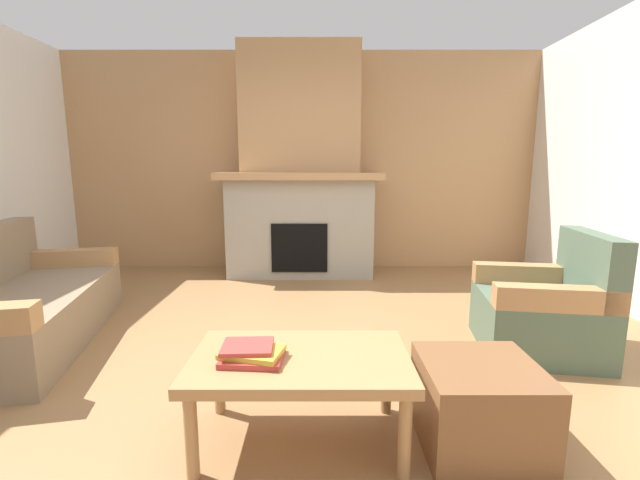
% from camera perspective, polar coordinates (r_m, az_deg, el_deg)
% --- Properties ---
extents(ground, '(9.00, 9.00, 0.00)m').
position_cam_1_polar(ground, '(2.77, -4.85, -17.73)').
color(ground, olive).
extents(wall_back_wood_panel, '(6.00, 0.12, 2.70)m').
position_cam_1_polar(wall_back_wood_panel, '(5.45, -2.23, 10.50)').
color(wall_back_wood_panel, tan).
rests_on(wall_back_wood_panel, ground).
extents(fireplace, '(1.90, 0.82, 2.70)m').
position_cam_1_polar(fireplace, '(5.08, -2.40, 8.46)').
color(fireplace, gray).
rests_on(fireplace, ground).
extents(couch, '(1.19, 1.93, 0.85)m').
position_cam_1_polar(couch, '(3.76, -35.70, -7.41)').
color(couch, '#847056').
rests_on(couch, ground).
extents(armchair, '(0.87, 0.87, 0.85)m').
position_cam_1_polar(armchair, '(3.37, 28.60, -8.44)').
color(armchair, '#4C604C').
rests_on(armchair, ground).
extents(coffee_table, '(1.00, 0.60, 0.43)m').
position_cam_1_polar(coffee_table, '(2.01, -2.43, -16.87)').
color(coffee_table, '#A87A4C').
rests_on(coffee_table, ground).
extents(ottoman, '(0.52, 0.52, 0.40)m').
position_cam_1_polar(ottoman, '(2.20, 21.07, -20.31)').
color(ottoman, brown).
rests_on(ottoman, ground).
extents(book_stack_near_edge, '(0.30, 0.24, 0.07)m').
position_cam_1_polar(book_stack_near_edge, '(1.96, -9.09, -14.98)').
color(book_stack_near_edge, '#B23833').
rests_on(book_stack_near_edge, coffee_table).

